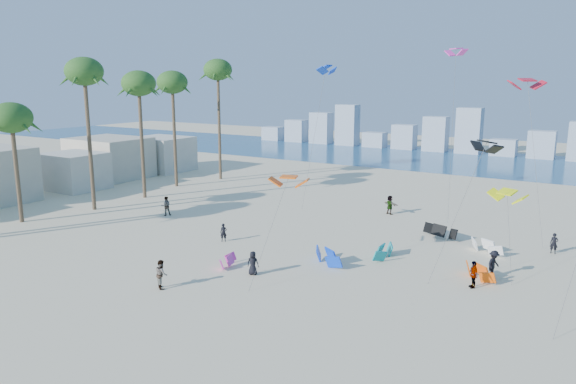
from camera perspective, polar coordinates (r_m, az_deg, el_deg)
The scene contains 10 objects.
ground at distance 34.45m, azimuth -19.00°, elevation -11.48°, with size 220.00×220.00×0.00m, color beige.
ocean at distance 95.85m, azimuth 16.39°, elevation 3.37°, with size 220.00×220.00×0.00m, color navy.
kitesurfer_near at distance 45.20m, azimuth -6.89°, elevation -4.32°, with size 0.56×0.36×1.52m, color black.
kitesurfer_mid at distance 35.98m, azimuth -13.35°, elevation -8.51°, with size 0.92×0.72×1.90m, color gray.
kitesurfers_far at distance 45.30m, azimuth 7.96°, elevation -4.09°, with size 35.24×22.40×1.93m.
grounded_kites at distance 42.14m, azimuth 12.29°, elevation -6.10°, with size 18.30×17.52×1.07m.
flying_kites at distance 43.94m, azimuth 19.17°, elevation 8.13°, with size 36.62×30.55×16.84m.
palm_row at distance 59.18m, azimuth -21.32°, elevation 10.04°, with size 7.26×44.80×16.10m.
beachfront_buildings at distance 72.09m, azimuth -23.42°, elevation 2.38°, with size 11.50×43.00×6.00m.
distant_skyline at distance 105.39m, azimuth 17.35°, elevation 5.72°, with size 85.00×3.00×8.40m.
Camera 1 is at (25.09, -19.56, 13.23)m, focal length 33.33 mm.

